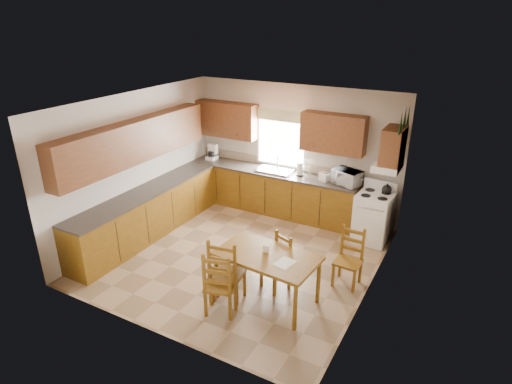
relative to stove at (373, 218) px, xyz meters
The scene contains 35 objects.
floor 2.57m from the stove, 137.91° to the right, with size 4.50×4.50×0.00m, color #947958.
ceiling 3.38m from the stove, 137.91° to the right, with size 4.50×4.50×0.00m, color brown.
wall_left 4.55m from the stove, 157.65° to the right, with size 4.50×4.50×0.00m, color beige.
wall_right 1.95m from the stove, 77.71° to the right, with size 4.50×4.50×0.00m, color beige.
wall_back 2.15m from the stove, 163.64° to the left, with size 4.50×4.50×0.00m, color beige.
wall_front 4.46m from the stove, 115.46° to the right, with size 4.50×4.50×0.00m, color beige.
lower_cab_back 2.27m from the stove, behind, with size 3.75×0.60×0.88m, color brown.
lower_cab_left 4.25m from the stove, 154.24° to the right, with size 0.60×3.60×0.88m, color brown.
counter_back 2.31m from the stove, behind, with size 3.75×0.63×0.04m, color #38302B.
counter_left 4.28m from the stove, 154.24° to the right, with size 0.63×3.60×0.04m, color #38302B.
backsplash 2.38m from the stove, 166.49° to the left, with size 3.75×0.01×0.18m, color gray.
upper_cab_back_left 3.72m from the stove, behind, with size 1.41×0.33×0.75m, color brown.
upper_cab_back_right 1.77m from the stove, 159.19° to the left, with size 1.25×0.33×0.75m, color brown.
upper_cab_left 4.59m from the stove, 155.01° to the right, with size 0.33×3.60×0.75m, color brown.
upper_cab_stove 1.46m from the stove, 13.56° to the right, with size 0.33×0.62×0.62m, color brown.
range_hood 1.07m from the stove, 17.83° to the right, with size 0.44×0.62×0.12m, color silver.
window_frame 2.49m from the stove, 166.54° to the left, with size 1.13×0.02×1.18m, color silver.
window_pane 2.49m from the stove, 166.66° to the left, with size 1.05×0.01×1.10m, color white.
window_valance 2.74m from the stove, 167.29° to the left, with size 1.19×0.01×0.24m, color #527439.
sink_basin 2.25m from the stove, behind, with size 0.75×0.45×0.04m, color silver.
pine_decal_a 1.98m from the stove, 48.14° to the right, with size 0.22×0.22×0.36m, color #144118.
pine_decal_b 1.99m from the stove, ahead, with size 0.22×0.22×0.36m, color #144118.
pine_decal_c 1.97m from the stove, 39.47° to the left, with size 0.22×0.22×0.36m, color #144118.
stove is the anchor object (origin of this frame).
coffeemaker 3.84m from the stove, behind, with size 0.19×0.23×0.32m, color silver.
paper_towel 1.76m from the stove, behind, with size 0.12×0.12×0.27m, color white.
toaster 1.24m from the stove, 167.88° to the left, with size 0.19×0.12×0.16m, color silver.
microwave 0.92m from the stove, 158.47° to the left, with size 0.49×0.35×0.29m, color silver.
dining_table 2.74m from the stove, 109.13° to the right, with size 1.45×0.83×0.78m, color brown.
chair_near_left 3.21m from the stove, 115.78° to the right, with size 0.45×0.43×1.08m, color brown.
chair_near_right 3.41m from the stove, 113.30° to the right, with size 0.42×0.40×1.00m, color brown.
chair_far_left 2.44m from the stove, 112.25° to the right, with size 0.38×0.36×0.90m, color brown.
chair_far_right 1.63m from the stove, 88.99° to the right, with size 0.40×0.38×0.94m, color brown.
table_paper 2.75m from the stove, 102.32° to the right, with size 0.22×0.30×0.00m, color white.
table_card 2.74m from the stove, 110.26° to the right, with size 0.09×0.02×0.12m, color white.
Camera 1 is at (3.39, -5.63, 3.98)m, focal length 30.00 mm.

